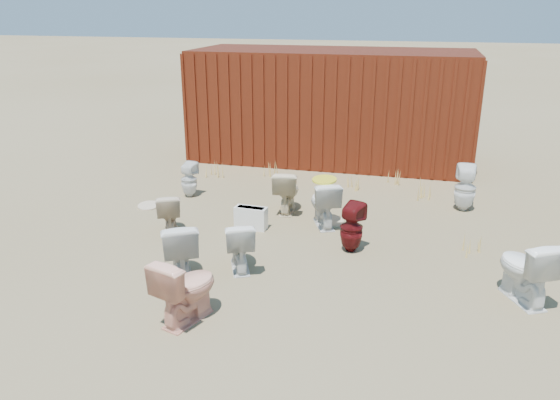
% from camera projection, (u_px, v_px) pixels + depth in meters
% --- Properties ---
extents(ground, '(100.00, 100.00, 0.00)m').
position_uv_depth(ground, '(269.00, 250.00, 7.79)').
color(ground, brown).
rests_on(ground, ground).
extents(shipping_container, '(6.00, 2.40, 2.40)m').
position_uv_depth(shipping_container, '(332.00, 105.00, 12.13)').
color(shipping_container, '#4D1C0C').
rests_on(shipping_container, ground).
extents(toilet_front_a, '(0.76, 0.90, 0.80)m').
position_uv_depth(toilet_front_a, '(180.00, 250.00, 6.84)').
color(toilet_front_a, silver).
rests_on(toilet_front_a, ground).
extents(toilet_front_pink, '(0.66, 0.86, 0.78)m').
position_uv_depth(toilet_front_pink, '(186.00, 288.00, 5.94)').
color(toilet_front_pink, '#F5A98E').
rests_on(toilet_front_pink, ground).
extents(toilet_front_c, '(0.62, 0.77, 0.69)m').
position_uv_depth(toilet_front_c, '(239.00, 245.00, 7.13)').
color(toilet_front_c, white).
rests_on(toilet_front_c, ground).
extents(toilet_front_maroon, '(0.42, 0.42, 0.71)m').
position_uv_depth(toilet_front_maroon, '(352.00, 228.00, 7.64)').
color(toilet_front_maroon, '#530E0F').
rests_on(toilet_front_maroon, ground).
extents(toilet_front_e, '(0.75, 0.90, 0.80)m').
position_uv_depth(toilet_front_e, '(525.00, 269.00, 6.34)').
color(toilet_front_e, white).
rests_on(toilet_front_e, ground).
extents(toilet_back_a, '(0.32, 0.32, 0.64)m').
position_uv_depth(toilet_back_a, '(189.00, 180.00, 9.88)').
color(toilet_back_a, white).
rests_on(toilet_back_a, ground).
extents(toilet_back_beige_left, '(0.59, 0.72, 0.64)m').
position_uv_depth(toilet_back_beige_left, '(169.00, 213.00, 8.28)').
color(toilet_back_beige_left, '#C5AE90').
rests_on(toilet_back_beige_left, ground).
extents(toilet_back_beige_right, '(0.48, 0.75, 0.73)m').
position_uv_depth(toilet_back_beige_right, '(287.00, 191.00, 9.13)').
color(toilet_back_beige_right, beige).
rests_on(toilet_back_beige_right, ground).
extents(toilet_back_yellowlid, '(0.67, 0.84, 0.75)m').
position_uv_depth(toilet_back_yellowlid, '(324.00, 203.00, 8.54)').
color(toilet_back_yellowlid, silver).
rests_on(toilet_back_yellowlid, ground).
extents(toilet_back_e, '(0.36, 0.37, 0.79)m').
position_uv_depth(toilet_back_e, '(465.00, 188.00, 9.19)').
color(toilet_back_e, white).
rests_on(toilet_back_e, ground).
extents(yellow_lid, '(0.38, 0.47, 0.02)m').
position_uv_depth(yellow_lid, '(324.00, 180.00, 8.41)').
color(yellow_lid, yellow).
rests_on(yellow_lid, toilet_back_yellowlid).
extents(loose_tank, '(0.51, 0.23, 0.35)m').
position_uv_depth(loose_tank, '(251.00, 218.00, 8.49)').
color(loose_tank, silver).
rests_on(loose_tank, ground).
extents(loose_lid_near, '(0.48, 0.57, 0.02)m').
position_uv_depth(loose_lid_near, '(332.00, 221.00, 8.81)').
color(loose_lid_near, '#C3B88D').
rests_on(loose_lid_near, ground).
extents(loose_lid_far, '(0.51, 0.57, 0.02)m').
position_uv_depth(loose_lid_far, '(148.00, 206.00, 9.48)').
color(loose_lid_far, '#C9B292').
rests_on(loose_lid_far, ground).
extents(weed_clump_a, '(0.36, 0.36, 0.28)m').
position_uv_depth(weed_clump_a, '(215.00, 170.00, 11.09)').
color(weed_clump_a, tan).
rests_on(weed_clump_a, ground).
extents(weed_clump_b, '(0.32, 0.32, 0.28)m').
position_uv_depth(weed_clump_b, '(352.00, 183.00, 10.29)').
color(weed_clump_b, tan).
rests_on(weed_clump_b, ground).
extents(weed_clump_c, '(0.36, 0.36, 0.34)m').
position_uv_depth(weed_clump_c, '(425.00, 191.00, 9.73)').
color(weed_clump_c, tan).
rests_on(weed_clump_c, ground).
extents(weed_clump_d, '(0.30, 0.30, 0.29)m').
position_uv_depth(weed_clump_d, '(270.00, 169.00, 11.16)').
color(weed_clump_d, tan).
rests_on(weed_clump_d, ground).
extents(weed_clump_e, '(0.34, 0.34, 0.28)m').
position_uv_depth(weed_clump_e, '(395.00, 178.00, 10.57)').
color(weed_clump_e, tan).
rests_on(weed_clump_e, ground).
extents(weed_clump_f, '(0.28, 0.28, 0.25)m').
position_uv_depth(weed_clump_f, '(473.00, 246.00, 7.61)').
color(weed_clump_f, tan).
rests_on(weed_clump_f, ground).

